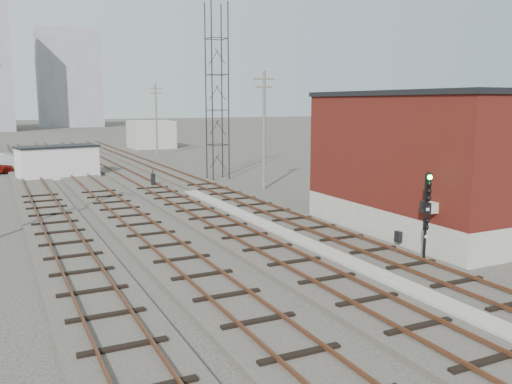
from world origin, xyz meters
TOP-DOWN VIEW (x-y plane):
  - ground at (0.00, 60.00)m, footprint 320.00×320.00m
  - track_right at (2.50, 39.00)m, footprint 3.20×90.00m
  - track_mid_right at (-1.50, 39.00)m, footprint 3.20×90.00m
  - track_mid_left at (-5.50, 39.00)m, footprint 3.20×90.00m
  - track_left at (-9.50, 39.00)m, footprint 3.20×90.00m
  - platform_curb at (0.50, 14.00)m, footprint 0.90×28.00m
  - brick_building at (7.50, 12.00)m, footprint 6.54×12.20m
  - lattice_tower at (5.50, 35.00)m, footprint 1.60×1.60m
  - utility_pole_right_a at (6.50, 28.00)m, footprint 1.80×0.24m
  - utility_pole_right_b at (6.50, 58.00)m, footprint 1.80×0.24m
  - apartment_right at (8.00, 150.00)m, footprint 16.00×12.00m
  - shed_right at (9.00, 70.00)m, footprint 6.00×6.00m
  - signal_mast at (3.70, 7.54)m, footprint 0.40×0.41m
  - switch_stand at (-1.00, 32.60)m, footprint 0.32×0.32m
  - site_trailer at (-7.13, 41.68)m, footprint 7.28×4.19m
  - car_silver at (-11.00, 51.60)m, footprint 5.03×3.21m

SIDE VIEW (x-z plane):
  - ground at x=0.00m, z-range 0.00..0.00m
  - track_right at x=2.50m, z-range -0.09..0.30m
  - track_mid_right at x=-1.50m, z-range -0.09..0.30m
  - track_mid_left at x=-5.50m, z-range -0.09..0.30m
  - track_left at x=-9.50m, z-range -0.09..0.30m
  - platform_curb at x=0.50m, z-range 0.00..0.26m
  - switch_stand at x=-1.00m, z-range -0.04..1.27m
  - car_silver at x=-11.00m, z-range 0.00..1.57m
  - site_trailer at x=-7.13m, z-range 0.01..2.89m
  - shed_right at x=9.00m, z-range 0.00..4.00m
  - signal_mast at x=3.70m, z-range 0.30..4.13m
  - brick_building at x=7.50m, z-range 0.02..7.24m
  - utility_pole_right_a at x=6.50m, z-range 0.30..9.30m
  - utility_pole_right_b at x=6.50m, z-range 0.30..9.30m
  - lattice_tower at x=5.50m, z-range 0.00..15.00m
  - apartment_right at x=8.00m, z-range 0.00..26.00m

